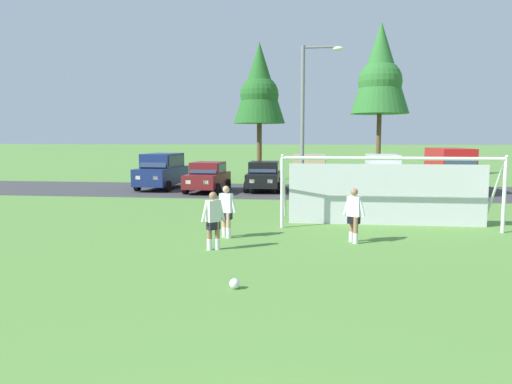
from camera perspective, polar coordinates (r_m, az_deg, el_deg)
name	(u,v)px	position (r m, az deg, el deg)	size (l,w,h in m)	color
ground_plane	(305,224)	(18.34, 5.61, -3.66)	(400.00, 400.00, 0.00)	#598C3D
parking_lot_strip	(311,191)	(29.44, 6.30, 0.08)	(52.00, 8.40, 0.01)	#3D3D3F
soccer_ball	(235,284)	(10.63, -2.45, -10.36)	(0.22, 0.22, 0.22)	white
soccer_goal	(387,190)	(18.29, 14.68, 0.22)	(7.44, 1.95, 2.57)	white
player_midfield_center	(226,212)	(15.75, -3.40, -2.25)	(0.71, 0.33, 1.64)	tan
player_defender_far	(213,221)	(14.07, -4.88, -3.28)	(0.64, 0.52, 1.64)	#936B4C
player_winger_left	(354,216)	(15.24, 11.06, -2.64)	(0.67, 0.45, 1.64)	#936B4C
parked_car_slot_far_left	(162,171)	(31.06, -10.65, 2.39)	(2.35, 4.71, 2.16)	navy
parked_car_slot_left	(208,177)	(29.03, -5.52, 1.73)	(2.19, 4.28, 1.72)	maroon
parked_car_slot_center_left	(264,176)	(29.52, 0.90, 1.84)	(2.16, 4.26, 1.72)	black
parked_car_slot_center	(309,173)	(28.53, 6.06, 2.13)	(2.21, 4.64, 2.16)	tan
parked_car_slot_center_right	(382,173)	(29.47, 14.17, 2.10)	(2.22, 4.64, 2.16)	silver
parked_car_slot_right	(450,169)	(30.65, 21.16, 2.45)	(2.36, 4.89, 2.52)	red
tree_left_edge	(259,86)	(36.95, 0.39, 11.98)	(3.73, 3.73, 9.95)	brown
tree_mid_left	(380,71)	(40.58, 13.96, 13.19)	(4.46, 4.46, 11.88)	brown
street_lamp	(306,123)	(23.85, 5.74, 7.84)	(2.00, 0.32, 7.37)	slate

